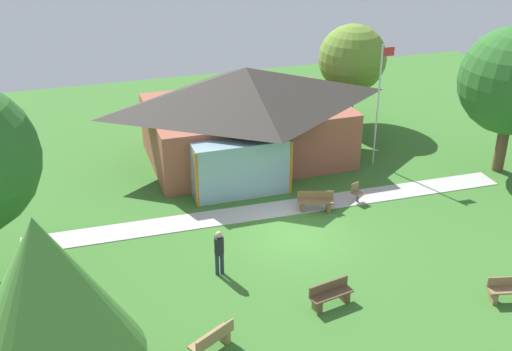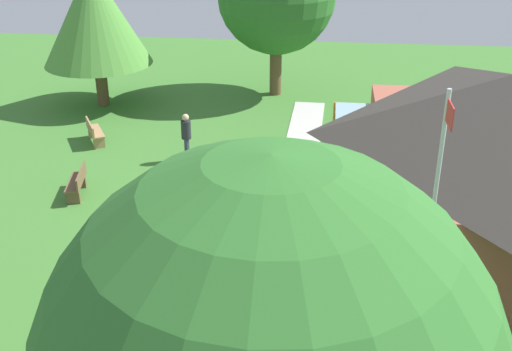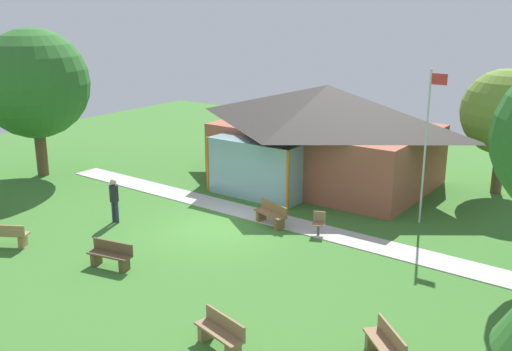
# 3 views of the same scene
# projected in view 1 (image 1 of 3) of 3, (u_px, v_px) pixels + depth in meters

# --- Properties ---
(ground_plane) EXTENTS (44.00, 44.00, 0.00)m
(ground_plane) POSITION_uv_depth(u_px,v_px,m) (296.00, 234.00, 24.99)
(ground_plane) COLOR #3D752D
(pavilion) EXTENTS (10.33, 8.05, 4.57)m
(pavilion) POSITION_uv_depth(u_px,v_px,m) (246.00, 113.00, 30.48)
(pavilion) COLOR #A35642
(pavilion) RESTS_ON ground_plane
(footpath) EXTENTS (20.69, 1.77, 0.03)m
(footpath) POSITION_uv_depth(u_px,v_px,m) (278.00, 209.00, 26.79)
(footpath) COLOR #BCB7B2
(footpath) RESTS_ON ground_plane
(flagpole) EXTENTS (0.64, 0.08, 5.86)m
(flagpole) POSITION_uv_depth(u_px,v_px,m) (379.00, 100.00, 29.56)
(flagpole) COLOR silver
(flagpole) RESTS_ON ground_plane
(bench_front_right) EXTENTS (1.56, 0.79, 0.84)m
(bench_front_right) POSITION_uv_depth(u_px,v_px,m) (510.00, 290.00, 21.00)
(bench_front_right) COLOR olive
(bench_front_right) RESTS_ON ground_plane
(bench_rear_near_path) EXTENTS (1.56, 0.87, 0.84)m
(bench_rear_near_path) POSITION_uv_depth(u_px,v_px,m) (315.00, 202.00, 26.54)
(bench_rear_near_path) COLOR brown
(bench_rear_near_path) RESTS_ON ground_plane
(bench_front_left) EXTENTS (1.52, 1.12, 0.84)m
(bench_front_left) POSITION_uv_depth(u_px,v_px,m) (212.00, 340.00, 18.78)
(bench_front_left) COLOR #9E7A51
(bench_front_left) RESTS_ON ground_plane
(bench_front_center) EXTENTS (1.56, 0.72, 0.84)m
(bench_front_center) POSITION_uv_depth(u_px,v_px,m) (331.00, 295.00, 20.77)
(bench_front_center) COLOR brown
(bench_front_center) RESTS_ON ground_plane
(patio_chair_lawn_spare) EXTENTS (0.57, 0.57, 0.86)m
(patio_chair_lawn_spare) POSITION_uv_depth(u_px,v_px,m) (357.00, 193.00, 27.22)
(patio_chair_lawn_spare) COLOR #8C6B4C
(patio_chair_lawn_spare) RESTS_ON ground_plane
(visitor_strolling_lawn) EXTENTS (0.34, 0.34, 1.74)m
(visitor_strolling_lawn) POSITION_uv_depth(u_px,v_px,m) (219.00, 249.00, 22.10)
(visitor_strolling_lawn) COLOR #2D3347
(visitor_strolling_lawn) RESTS_ON ground_plane
(tree_behind_pavilion_right) EXTENTS (3.71, 3.71, 5.48)m
(tree_behind_pavilion_right) POSITION_uv_depth(u_px,v_px,m) (352.00, 59.00, 34.60)
(tree_behind_pavilion_right) COLOR brown
(tree_behind_pavilion_right) RESTS_ON ground_plane
(tree_lawn_corner) EXTENTS (4.54, 4.54, 5.94)m
(tree_lawn_corner) POSITION_uv_depth(u_px,v_px,m) (45.00, 293.00, 15.10)
(tree_lawn_corner) COLOR brown
(tree_lawn_corner) RESTS_ON ground_plane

